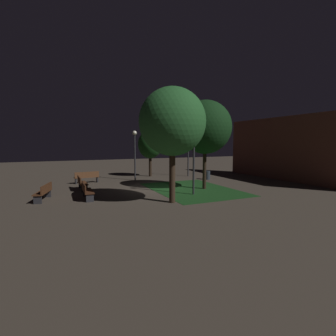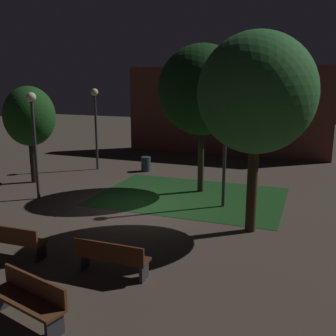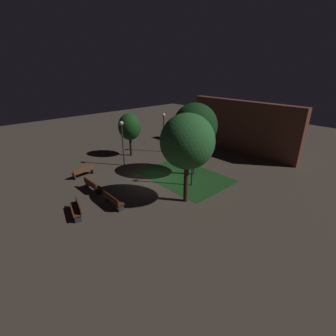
% 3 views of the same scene
% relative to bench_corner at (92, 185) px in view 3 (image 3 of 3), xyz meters
% --- Properties ---
extents(ground_plane, '(60.00, 60.00, 0.00)m').
position_rel_bench_corner_xyz_m(ground_plane, '(1.45, 4.91, -0.48)').
color(ground_plane, '#473D33').
extents(grass_lawn, '(7.12, 5.06, 0.01)m').
position_rel_bench_corner_xyz_m(grass_lawn, '(2.76, 6.75, -0.48)').
color(grass_lawn, '#194219').
rests_on(grass_lawn, ground).
extents(bench_corner, '(1.81, 0.52, 0.88)m').
position_rel_bench_corner_xyz_m(bench_corner, '(0.00, 0.00, 0.00)').
color(bench_corner, '#512D19').
rests_on(bench_corner, ground).
extents(bench_path_side, '(1.80, 0.49, 0.88)m').
position_rel_bench_corner_xyz_m(bench_path_side, '(2.91, -0.00, 0.00)').
color(bench_path_side, '#422314').
rests_on(bench_path_side, ground).
extents(bench_front_right, '(1.86, 0.91, 0.88)m').
position_rel_bench_corner_xyz_m(bench_front_right, '(2.29, -2.12, 0.00)').
color(bench_front_right, '#512D19').
rests_on(bench_front_right, ground).
extents(bench_by_lamp, '(0.65, 1.84, 0.88)m').
position_rel_bench_corner_xyz_m(bench_by_lamp, '(-2.81, 0.62, 0.00)').
color(bench_by_lamp, brown).
rests_on(bench_by_lamp, ground).
extents(tree_left_canopy, '(2.20, 2.20, 4.23)m').
position_rel_bench_corner_xyz_m(tree_left_canopy, '(-4.45, 6.40, 2.44)').
color(tree_left_canopy, '#2D2116').
rests_on(tree_left_canopy, ground).
extents(tree_right_canopy, '(3.45, 3.45, 5.86)m').
position_rel_bench_corner_xyz_m(tree_right_canopy, '(2.92, 7.56, 3.61)').
color(tree_right_canopy, '#2D2116').
rests_on(tree_right_canopy, ground).
extents(tree_back_left, '(3.38, 3.38, 5.87)m').
position_rel_bench_corner_xyz_m(tree_back_left, '(5.52, 3.97, 3.64)').
color(tree_back_left, '#38281C').
rests_on(tree_back_left, ground).
extents(lamp_post_near_wall, '(0.36, 0.36, 4.05)m').
position_rel_bench_corner_xyz_m(lamp_post_near_wall, '(-3.10, 9.61, 2.32)').
color(lamp_post_near_wall, '#333338').
rests_on(lamp_post_near_wall, ground).
extents(lamp_post_path_center, '(0.36, 0.36, 4.05)m').
position_rel_bench_corner_xyz_m(lamp_post_path_center, '(-2.67, 4.42, 2.32)').
color(lamp_post_path_center, '#333338').
rests_on(lamp_post_path_center, ground).
extents(lamp_post_plaza_east, '(0.36, 0.36, 4.38)m').
position_rel_bench_corner_xyz_m(lamp_post_plaza_east, '(4.23, 5.98, 2.51)').
color(lamp_post_plaza_east, '#333338').
rests_on(lamp_post_plaza_east, ground).
extents(trash_bin, '(0.47, 0.47, 0.72)m').
position_rel_bench_corner_xyz_m(trash_bin, '(-0.62, 10.10, -0.12)').
color(trash_bin, '#2D3842').
rests_on(trash_bin, ground).
extents(building_wall_backdrop, '(12.14, 0.80, 5.20)m').
position_rel_bench_corner_xyz_m(building_wall_backdrop, '(2.08, 15.81, 2.12)').
color(building_wall_backdrop, brown).
rests_on(building_wall_backdrop, ground).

